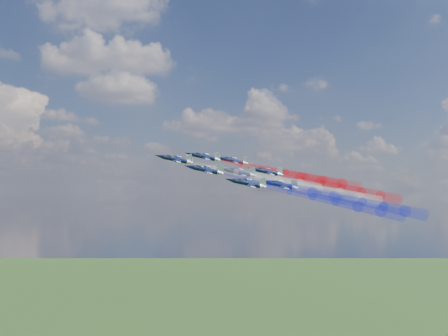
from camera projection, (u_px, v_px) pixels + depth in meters
name	position (u px, v px, depth m)	size (l,w,h in m)	color
jet_lead	(175.00, 159.00, 170.98)	(10.21, 12.76, 3.40)	black
trail_lead	(257.00, 176.00, 173.76)	(4.25, 42.90, 4.25)	white
jet_inner_left	(206.00, 170.00, 163.67)	(10.21, 12.76, 3.40)	black
trail_inner_left	(291.00, 188.00, 166.45)	(4.25, 42.90, 4.25)	#181FCD
jet_inner_right	(204.00, 157.00, 182.45)	(10.21, 12.76, 3.40)	black
trail_inner_right	(281.00, 173.00, 185.23)	(4.25, 42.90, 4.25)	red
jet_outer_left	(247.00, 183.00, 156.24)	(10.21, 12.76, 3.40)	black
trail_outer_left	(336.00, 202.00, 159.02)	(4.25, 42.90, 4.25)	#181FCD
jet_center_third	(239.00, 173.00, 173.19)	(10.21, 12.76, 3.40)	black
trail_center_third	(319.00, 189.00, 175.97)	(4.25, 42.90, 4.25)	white
jet_outer_right	(233.00, 161.00, 192.40)	(10.21, 12.76, 3.40)	black
trail_outer_right	(305.00, 176.00, 195.18)	(4.25, 42.90, 4.25)	red
jet_rear_left	(280.00, 185.00, 166.73)	(10.21, 12.76, 3.40)	black
trail_rear_left	(362.00, 202.00, 169.51)	(4.25, 42.90, 4.25)	#181FCD
jet_rear_right	(267.00, 172.00, 182.98)	(10.21, 12.76, 3.40)	black
trail_rear_right	(342.00, 187.00, 185.76)	(4.25, 42.90, 4.25)	red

